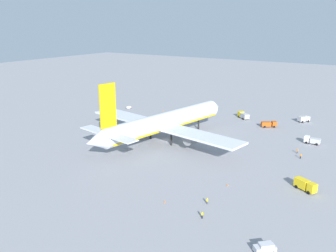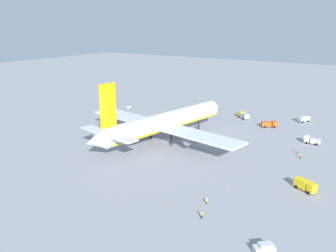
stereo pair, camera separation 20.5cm
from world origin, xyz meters
name	(u,v)px [view 2 (the right image)]	position (x,y,z in m)	size (l,w,h in m)	color
ground_plane	(166,140)	(0.00, 0.00, 0.00)	(600.00, 600.00, 0.00)	gray
airliner	(164,123)	(-1.24, 0.13, 7.16)	(68.50, 68.08, 24.61)	silver
service_truck_0	(269,124)	(38.14, -27.08, 1.36)	(5.33, 6.45, 2.47)	#BF4C14
service_truck_1	(304,119)	(54.49, -37.51, 1.43)	(5.57, 4.85, 2.56)	white
service_truck_2	(305,185)	(-15.14, -53.33, 1.58)	(4.67, 6.32, 2.81)	yellow
service_truck_3	(243,115)	(45.86, -12.79, 1.50)	(6.10, 6.73, 2.78)	yellow
service_truck_4	(312,140)	(25.17, -47.00, 1.38)	(2.46, 5.49, 2.68)	white
service_van	(264,248)	(-46.63, -52.85, 1.03)	(4.20, 4.29, 1.97)	silver
baggage_cart_0	(129,107)	(32.35, 43.67, 0.71)	(2.96, 2.88, 1.28)	gray
ground_worker_0	(202,215)	(-42.10, -37.06, 0.91)	(0.46, 0.46, 1.78)	black
ground_worker_1	(297,151)	(12.19, -44.98, 0.88)	(0.55, 0.55, 1.74)	#3F3F47
ground_worker_2	(207,201)	(-35.59, -35.04, 0.83)	(0.42, 0.42, 1.63)	#3F3F47
ground_worker_3	(300,156)	(7.86, -46.96, 0.87)	(0.40, 0.40, 1.71)	black
traffic_cone_0	(164,202)	(-40.60, -25.95, 0.28)	(0.36, 0.36, 0.55)	orange
traffic_cone_1	(164,111)	(37.46, 25.62, 0.28)	(0.36, 0.36, 0.55)	orange
traffic_cone_2	(227,185)	(-23.59, -35.19, 0.28)	(0.36, 0.36, 0.55)	orange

